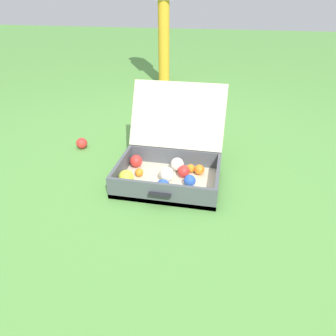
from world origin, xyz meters
TOP-DOWN VIEW (x-y plane):
  - ground_plane at (0.00, 0.00)m, footprint 16.00×16.00m
  - open_suitcase at (0.08, 0.10)m, footprint 0.55×0.61m
  - stray_ball_on_grass at (-0.57, 0.34)m, footprint 0.07×0.07m

SIDE VIEW (x-z plane):
  - ground_plane at x=0.00m, z-range 0.00..0.00m
  - stray_ball_on_grass at x=-0.57m, z-range 0.00..0.07m
  - open_suitcase at x=0.08m, z-range -0.13..0.34m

